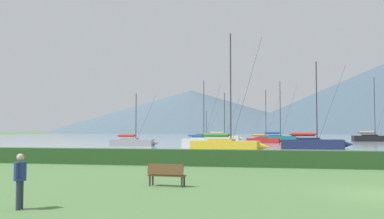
{
  "coord_description": "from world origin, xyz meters",
  "views": [
    {
      "loc": [
        -3.88,
        -16.95,
        2.34
      ],
      "look_at": [
        -17.49,
        46.24,
        5.49
      ],
      "focal_mm": 40.22,
      "sensor_mm": 36.0,
      "label": 1
    }
  ],
  "objects_px": {
    "sailboat_slip_7": "(278,138)",
    "park_bench_near_path": "(166,174)",
    "sailboat_slip_0": "(313,143)",
    "sailboat_slip_1": "(201,141)",
    "sailboat_slip_6": "(133,142)",
    "sailboat_slip_9": "(222,138)",
    "sailboat_slip_10": "(205,138)",
    "person_seated_viewer": "(20,176)",
    "sailboat_slip_3": "(373,138)",
    "sailboat_slip_4": "(226,145)",
    "sailboat_slip_5": "(264,140)"
  },
  "relations": [
    {
      "from": "sailboat_slip_7",
      "to": "park_bench_near_path",
      "type": "xyz_separation_m",
      "value": [
        -3.49,
        -74.0,
        -0.21
      ]
    },
    {
      "from": "sailboat_slip_0",
      "to": "sailboat_slip_1",
      "type": "relative_size",
      "value": 1.05
    },
    {
      "from": "sailboat_slip_6",
      "to": "park_bench_near_path",
      "type": "xyz_separation_m",
      "value": [
        17.37,
        -43.7,
        -0.08
      ]
    },
    {
      "from": "sailboat_slip_9",
      "to": "sailboat_slip_10",
      "type": "height_order",
      "value": "sailboat_slip_9"
    },
    {
      "from": "sailboat_slip_1",
      "to": "sailboat_slip_6",
      "type": "relative_size",
      "value": 1.35
    },
    {
      "from": "sailboat_slip_7",
      "to": "person_seated_viewer",
      "type": "distance_m",
      "value": 80.23
    },
    {
      "from": "sailboat_slip_3",
      "to": "park_bench_near_path",
      "type": "relative_size",
      "value": 8.57
    },
    {
      "from": "sailboat_slip_1",
      "to": "sailboat_slip_7",
      "type": "xyz_separation_m",
      "value": [
        12.14,
        21.39,
        0.14
      ]
    },
    {
      "from": "sailboat_slip_7",
      "to": "sailboat_slip_10",
      "type": "bearing_deg",
      "value": 143.08
    },
    {
      "from": "sailboat_slip_7",
      "to": "person_seated_viewer",
      "type": "relative_size",
      "value": 7.67
    },
    {
      "from": "sailboat_slip_0",
      "to": "sailboat_slip_1",
      "type": "bearing_deg",
      "value": 140.68
    },
    {
      "from": "sailboat_slip_3",
      "to": "sailboat_slip_10",
      "type": "height_order",
      "value": "sailboat_slip_3"
    },
    {
      "from": "sailboat_slip_4",
      "to": "sailboat_slip_10",
      "type": "height_order",
      "value": "sailboat_slip_4"
    },
    {
      "from": "sailboat_slip_0",
      "to": "sailboat_slip_10",
      "type": "xyz_separation_m",
      "value": [
        -23.07,
        49.73,
        -0.18
      ]
    },
    {
      "from": "sailboat_slip_10",
      "to": "sailboat_slip_1",
      "type": "bearing_deg",
      "value": -82.57
    },
    {
      "from": "sailboat_slip_0",
      "to": "sailboat_slip_7",
      "type": "distance_m",
      "value": 35.42
    },
    {
      "from": "sailboat_slip_5",
      "to": "sailboat_slip_1",
      "type": "bearing_deg",
      "value": -128.23
    },
    {
      "from": "sailboat_slip_6",
      "to": "park_bench_near_path",
      "type": "relative_size",
      "value": 4.89
    },
    {
      "from": "sailboat_slip_9",
      "to": "person_seated_viewer",
      "type": "height_order",
      "value": "sailboat_slip_9"
    },
    {
      "from": "sailboat_slip_4",
      "to": "sailboat_slip_5",
      "type": "distance_m",
      "value": 32.62
    },
    {
      "from": "sailboat_slip_1",
      "to": "park_bench_near_path",
      "type": "relative_size",
      "value": 6.59
    },
    {
      "from": "sailboat_slip_3",
      "to": "sailboat_slip_5",
      "type": "bearing_deg",
      "value": -145.9
    },
    {
      "from": "sailboat_slip_0",
      "to": "person_seated_viewer",
      "type": "height_order",
      "value": "sailboat_slip_0"
    },
    {
      "from": "sailboat_slip_6",
      "to": "sailboat_slip_7",
      "type": "distance_m",
      "value": 36.79
    },
    {
      "from": "sailboat_slip_10",
      "to": "sailboat_slip_9",
      "type": "bearing_deg",
      "value": -68.26
    },
    {
      "from": "sailboat_slip_7",
      "to": "sailboat_slip_3",
      "type": "bearing_deg",
      "value": 19.7
    },
    {
      "from": "sailboat_slip_4",
      "to": "sailboat_slip_3",
      "type": "bearing_deg",
      "value": 70.41
    },
    {
      "from": "sailboat_slip_0",
      "to": "park_bench_near_path",
      "type": "height_order",
      "value": "sailboat_slip_0"
    },
    {
      "from": "sailboat_slip_3",
      "to": "sailboat_slip_6",
      "type": "xyz_separation_m",
      "value": [
        -40.57,
        -36.64,
        -0.17
      ]
    },
    {
      "from": "sailboat_slip_1",
      "to": "sailboat_slip_4",
      "type": "relative_size",
      "value": 0.8
    },
    {
      "from": "sailboat_slip_1",
      "to": "sailboat_slip_6",
      "type": "xyz_separation_m",
      "value": [
        -8.72,
        -8.91,
        0.0
      ]
    },
    {
      "from": "park_bench_near_path",
      "to": "sailboat_slip_5",
      "type": "bearing_deg",
      "value": 93.77
    },
    {
      "from": "sailboat_slip_4",
      "to": "sailboat_slip_7",
      "type": "xyz_separation_m",
      "value": [
        4.99,
        43.84,
        -0.0
      ]
    },
    {
      "from": "sailboat_slip_3",
      "to": "person_seated_viewer",
      "type": "distance_m",
      "value": 90.17
    },
    {
      "from": "sailboat_slip_1",
      "to": "sailboat_slip_10",
      "type": "xyz_separation_m",
      "value": [
        -6.08,
        36.03,
        -0.05
      ]
    },
    {
      "from": "sailboat_slip_4",
      "to": "sailboat_slip_9",
      "type": "xyz_separation_m",
      "value": [
        -6.73,
        43.8,
        -0.03
      ]
    },
    {
      "from": "sailboat_slip_10",
      "to": "sailboat_slip_5",
      "type": "bearing_deg",
      "value": -60.75
    },
    {
      "from": "sailboat_slip_1",
      "to": "person_seated_viewer",
      "type": "relative_size",
      "value": 6.44
    },
    {
      "from": "sailboat_slip_1",
      "to": "park_bench_near_path",
      "type": "bearing_deg",
      "value": -80.63
    },
    {
      "from": "sailboat_slip_6",
      "to": "park_bench_near_path",
      "type": "distance_m",
      "value": 47.03
    },
    {
      "from": "sailboat_slip_5",
      "to": "sailboat_slip_10",
      "type": "height_order",
      "value": "sailboat_slip_5"
    },
    {
      "from": "sailboat_slip_5",
      "to": "sailboat_slip_7",
      "type": "height_order",
      "value": "sailboat_slip_7"
    },
    {
      "from": "sailboat_slip_9",
      "to": "sailboat_slip_10",
      "type": "bearing_deg",
      "value": 112.74
    },
    {
      "from": "sailboat_slip_9",
      "to": "sailboat_slip_10",
      "type": "distance_m",
      "value": 16.06
    },
    {
      "from": "sailboat_slip_4",
      "to": "sailboat_slip_7",
      "type": "bearing_deg",
      "value": 90.13
    },
    {
      "from": "sailboat_slip_4",
      "to": "person_seated_viewer",
      "type": "distance_m",
      "value": 36.16
    },
    {
      "from": "sailboat_slip_5",
      "to": "sailboat_slip_6",
      "type": "distance_m",
      "value": 26.49
    },
    {
      "from": "sailboat_slip_1",
      "to": "person_seated_viewer",
      "type": "distance_m",
      "value": 58.88
    },
    {
      "from": "sailboat_slip_10",
      "to": "person_seated_viewer",
      "type": "relative_size",
      "value": 4.39
    },
    {
      "from": "sailboat_slip_6",
      "to": "sailboat_slip_10",
      "type": "relative_size",
      "value": 1.09
    }
  ]
}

